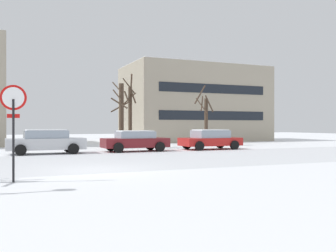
{
  "coord_description": "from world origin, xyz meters",
  "views": [
    {
      "loc": [
        -3.2,
        -14.48,
        1.71
      ],
      "look_at": [
        5.43,
        5.7,
        1.67
      ],
      "focal_mm": 41.21,
      "sensor_mm": 36.0,
      "label": 1
    }
  ],
  "objects_px": {
    "parked_car_silver": "(46,141)",
    "parked_car_red": "(210,139)",
    "stop_sign": "(13,114)",
    "parked_car_maroon": "(135,141)"
  },
  "relations": [
    {
      "from": "parked_car_silver",
      "to": "parked_car_red",
      "type": "distance_m",
      "value": 11.16
    },
    {
      "from": "parked_car_silver",
      "to": "parked_car_maroon",
      "type": "bearing_deg",
      "value": -0.54
    },
    {
      "from": "parked_car_silver",
      "to": "stop_sign",
      "type": "bearing_deg",
      "value": -100.06
    },
    {
      "from": "stop_sign",
      "to": "parked_car_red",
      "type": "height_order",
      "value": "stop_sign"
    },
    {
      "from": "parked_car_red",
      "to": "parked_car_maroon",
      "type": "bearing_deg",
      "value": 179.56
    },
    {
      "from": "stop_sign",
      "to": "parked_car_silver",
      "type": "distance_m",
      "value": 11.86
    },
    {
      "from": "parked_car_silver",
      "to": "parked_car_maroon",
      "type": "xyz_separation_m",
      "value": [
        5.58,
        -0.05,
        -0.04
      ]
    },
    {
      "from": "stop_sign",
      "to": "parked_car_maroon",
      "type": "distance_m",
      "value": 13.91
    },
    {
      "from": "parked_car_maroon",
      "to": "parked_car_silver",
      "type": "bearing_deg",
      "value": 179.46
    },
    {
      "from": "parked_car_silver",
      "to": "parked_car_maroon",
      "type": "height_order",
      "value": "parked_car_silver"
    }
  ]
}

